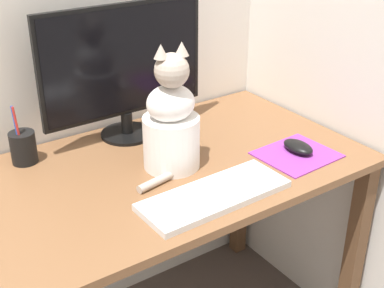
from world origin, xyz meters
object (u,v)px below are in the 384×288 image
Objects in this scene: monitor at (124,67)px; computer_mouse_right at (298,147)px; cat at (171,123)px; pen_cup at (23,147)px; keyboard at (214,194)px.

monitor reaches higher than computer_mouse_right.
cat is 0.44m from pen_cup.
pen_cup is (-0.34, 0.47, 0.04)m from keyboard.
computer_mouse_right is 0.60× the size of pen_cup.
computer_mouse_right reaches higher than keyboard.
computer_mouse_right is 0.29× the size of cat.
cat is at bearing 88.23° from keyboard.
monitor is 1.48× the size of cat.
keyboard is 0.58m from pen_cup.
pen_cup is at bearing 178.52° from monitor.
monitor is 0.51m from keyboard.
computer_mouse_right is (0.36, 0.06, 0.01)m from keyboard.
keyboard is 1.11× the size of cat.
monitor is 0.38m from pen_cup.
monitor is at bearing 132.65° from computer_mouse_right.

